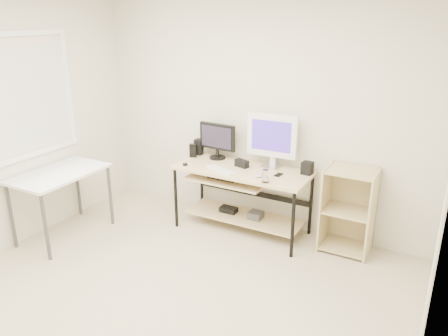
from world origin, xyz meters
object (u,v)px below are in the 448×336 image
shelf_unit (349,209)px  black_monitor (217,139)px  desk (240,186)px  audio_controller (193,150)px  side_table (60,179)px  white_imac (272,137)px

shelf_unit → black_monitor: 1.66m
desk → black_monitor: (-0.40, 0.18, 0.45)m
shelf_unit → audio_controller: size_ratio=5.56×
shelf_unit → black_monitor: black_monitor is taller
side_table → shelf_unit: size_ratio=1.11×
audio_controller → side_table: bearing=-145.7°
black_monitor → audio_controller: size_ratio=2.83×
black_monitor → white_imac: (0.68, 0.01, 0.11)m
side_table → shelf_unit: 3.09m
black_monitor → audio_controller: (-0.28, -0.09, -0.16)m
shelf_unit → black_monitor: (-1.57, 0.02, 0.54)m
side_table → audio_controller: audio_controller is taller
black_monitor → white_imac: white_imac is taller
desk → side_table: size_ratio=1.50×
shelf_unit → audio_controller: audio_controller is taller
black_monitor → audio_controller: bearing=-158.0°
desk → shelf_unit: bearing=7.8°
shelf_unit → side_table: bearing=-156.7°
white_imac → shelf_unit: bearing=-4.3°
black_monitor → audio_controller: black_monitor is taller
shelf_unit → audio_controller: (-1.85, -0.08, 0.38)m
side_table → white_imac: (1.93, 1.25, 0.43)m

